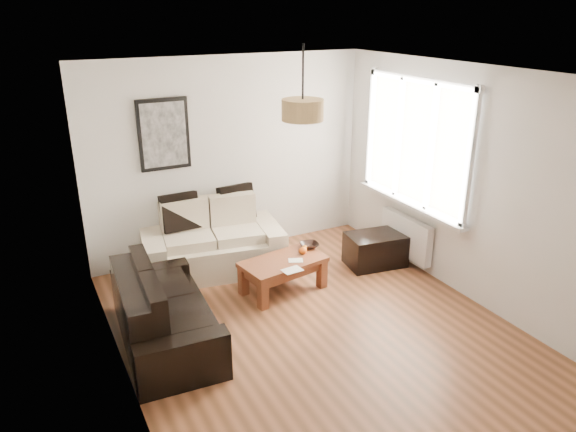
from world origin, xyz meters
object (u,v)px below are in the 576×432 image
sofa_leather (165,309)px  coffee_table (283,275)px  ottoman (375,249)px  loveseat_cream (212,238)px

sofa_leather → coffee_table: bearing=-71.7°
sofa_leather → ottoman: sofa_leather is taller
ottoman → sofa_leather: bearing=-171.0°
sofa_leather → coffee_table: size_ratio=1.75×
loveseat_cream → coffee_table: 1.08m
loveseat_cream → sofa_leather: size_ratio=1.00×
loveseat_cream → ottoman: size_ratio=2.32×
coffee_table → loveseat_cream: bearing=120.4°
ottoman → loveseat_cream: bearing=156.2°
loveseat_cream → sofa_leather: loveseat_cream is taller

